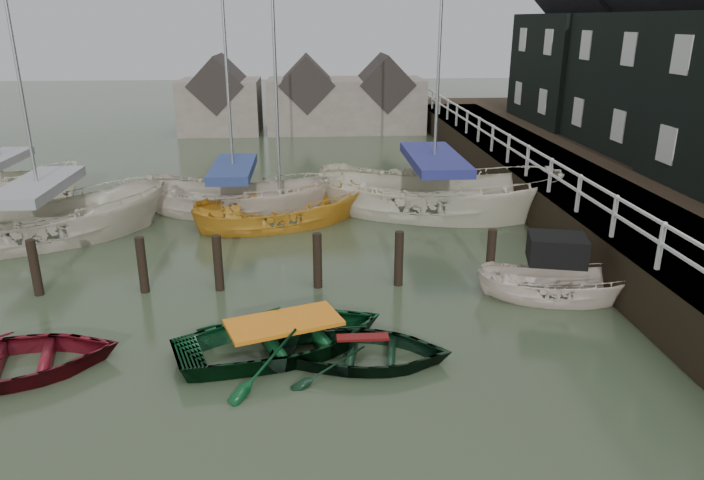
{
  "coord_description": "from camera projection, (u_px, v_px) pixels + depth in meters",
  "views": [
    {
      "loc": [
        1.06,
        -11.27,
        6.27
      ],
      "look_at": [
        2.01,
        2.48,
        1.4
      ],
      "focal_mm": 32.0,
      "sensor_mm": 36.0,
      "label": 1
    }
  ],
  "objects": [
    {
      "name": "ground",
      "position": [
        261.0,
        349.0,
        12.62
      ],
      "size": [
        120.0,
        120.0,
        0.0
      ],
      "primitive_type": "plane",
      "color": "#2E3A25",
      "rests_on": "ground"
    },
    {
      "name": "pier",
      "position": [
        546.0,
        184.0,
        22.4
      ],
      "size": [
        3.04,
        32.0,
        2.7
      ],
      "color": "black",
      "rests_on": "ground"
    },
    {
      "name": "land_strip",
      "position": [
        691.0,
        200.0,
        22.99
      ],
      "size": [
        14.0,
        38.0,
        1.5
      ],
      "primitive_type": "cube",
      "color": "black",
      "rests_on": "ground"
    },
    {
      "name": "mooring_pilings",
      "position": [
        222.0,
        271.0,
        15.2
      ],
      "size": [
        13.72,
        0.22,
        1.8
      ],
      "color": "black",
      "rests_on": "ground"
    },
    {
      "name": "far_sheds",
      "position": [
        304.0,
        99.0,
        36.51
      ],
      "size": [
        14.0,
        4.08,
        4.39
      ],
      "color": "#665B51",
      "rests_on": "ground"
    },
    {
      "name": "rowboat_red",
      "position": [
        11.0,
        375.0,
        11.69
      ],
      "size": [
        4.46,
        3.65,
        0.81
      ],
      "primitive_type": "imported",
      "rotation": [
        0.0,
        0.0,
        1.81
      ],
      "color": "#590C16",
      "rests_on": "ground"
    },
    {
      "name": "rowboat_green",
      "position": [
        285.0,
        351.0,
        12.53
      ],
      "size": [
        5.03,
        4.3,
        0.88
      ],
      "primitive_type": "imported",
      "rotation": [
        0.0,
        0.0,
        1.91
      ],
      "color": "#083316",
      "rests_on": "ground"
    },
    {
      "name": "rowboat_dkgreen",
      "position": [
        362.0,
        361.0,
        12.17
      ],
      "size": [
        3.81,
        3.02,
        0.71
      ],
      "primitive_type": "imported",
      "rotation": [
        0.0,
        0.0,
        1.39
      ],
      "color": "black",
      "rests_on": "ground"
    },
    {
      "name": "motorboat",
      "position": [
        555.0,
        294.0,
        14.86
      ],
      "size": [
        3.92,
        2.22,
        2.22
      ],
      "rotation": [
        0.0,
        0.0,
        1.33
      ],
      "color": "beige",
      "rests_on": "ground"
    },
    {
      "name": "sailboat_a",
      "position": [
        47.0,
        238.0,
        18.8
      ],
      "size": [
        7.73,
        5.47,
        10.74
      ],
      "rotation": [
        0.0,
        0.0,
        1.99
      ],
      "color": "#BFB7A3",
      "rests_on": "ground"
    },
    {
      "name": "sailboat_b",
      "position": [
        236.0,
        211.0,
        21.48
      ],
      "size": [
        7.04,
        3.97,
        11.1
      ],
      "rotation": [
        0.0,
        0.0,
        1.34
      ],
      "color": "beige",
      "rests_on": "ground"
    },
    {
      "name": "sailboat_c",
      "position": [
        281.0,
        224.0,
        20.23
      ],
      "size": [
        5.99,
        3.67,
        10.29
      ],
      "rotation": [
        0.0,
        0.0,
        1.87
      ],
      "color": "gold",
      "rests_on": "ground"
    },
    {
      "name": "sailboat_d",
      "position": [
        432.0,
        212.0,
        21.37
      ],
      "size": [
        8.85,
        5.61,
        12.78
      ],
      "rotation": [
        0.0,
        0.0,
        1.24
      ],
      "color": "beige",
      "rests_on": "ground"
    },
    {
      "name": "sailboat_e",
      "position": [
        7.0,
        194.0,
        23.54
      ],
      "size": [
        6.14,
        2.81,
        9.73
      ],
      "rotation": [
        0.0,
        0.0,
        1.47
      ],
      "color": "silver",
      "rests_on": "ground"
    }
  ]
}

